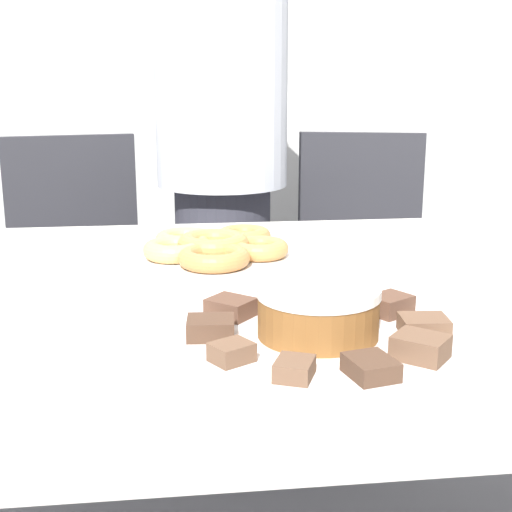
% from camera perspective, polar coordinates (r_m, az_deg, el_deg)
% --- Properties ---
extents(wall_back, '(8.00, 0.05, 2.60)m').
position_cam_1_polar(wall_back, '(2.71, -4.68, 18.94)').
color(wall_back, silver).
rests_on(wall_back, ground_plane).
extents(table, '(1.90, 1.04, 0.75)m').
position_cam_1_polar(table, '(1.16, -0.71, -5.94)').
color(table, silver).
rests_on(table, ground_plane).
extents(person_standing, '(0.36, 0.36, 1.58)m').
position_cam_1_polar(person_standing, '(2.01, -2.72, 7.15)').
color(person_standing, '#383842').
rests_on(person_standing, ground_plane).
extents(office_chair_left, '(0.52, 0.52, 0.90)m').
position_cam_1_polar(office_chair_left, '(2.19, -13.84, -3.31)').
color(office_chair_left, black).
rests_on(office_chair_left, ground_plane).
extents(office_chair_right, '(0.54, 0.54, 0.90)m').
position_cam_1_polar(office_chair_right, '(2.25, 8.10, -2.60)').
color(office_chair_right, black).
rests_on(office_chair_right, ground_plane).
extents(plate_cake, '(0.39, 0.39, 0.01)m').
position_cam_1_polar(plate_cake, '(0.91, 4.95, -6.64)').
color(plate_cake, white).
rests_on(plate_cake, table).
extents(plate_donuts, '(0.35, 0.35, 0.01)m').
position_cam_1_polar(plate_donuts, '(1.31, -3.41, -0.06)').
color(plate_donuts, white).
rests_on(plate_donuts, table).
extents(frosted_cake, '(0.16, 0.16, 0.06)m').
position_cam_1_polar(frosted_cake, '(0.90, 5.00, -4.41)').
color(frosted_cake, brown).
rests_on(frosted_cake, plate_cake).
extents(lamington_0, '(0.06, 0.06, 0.02)m').
position_cam_1_polar(lamington_0, '(0.79, 9.17, -8.79)').
color(lamington_0, '#513828').
rests_on(lamington_0, plate_cake).
extents(lamington_1, '(0.08, 0.08, 0.03)m').
position_cam_1_polar(lamington_1, '(0.85, 13.02, -7.11)').
color(lamington_1, brown).
rests_on(lamington_1, plate_cake).
extents(lamington_2, '(0.06, 0.05, 0.02)m').
position_cam_1_polar(lamington_2, '(0.93, 13.28, -5.44)').
color(lamington_2, brown).
rests_on(lamington_2, plate_cake).
extents(lamington_3, '(0.07, 0.07, 0.03)m').
position_cam_1_polar(lamington_3, '(1.00, 10.66, -3.85)').
color(lamington_3, brown).
rests_on(lamington_3, plate_cake).
extents(lamington_4, '(0.06, 0.06, 0.03)m').
position_cam_1_polar(lamington_4, '(1.03, 6.39, -3.08)').
color(lamington_4, '#513828').
rests_on(lamington_4, plate_cake).
extents(lamington_5, '(0.05, 0.06, 0.03)m').
position_cam_1_polar(lamington_5, '(1.02, 1.75, -3.16)').
color(lamington_5, '#513828').
rests_on(lamington_5, plate_cake).
extents(lamington_6, '(0.08, 0.07, 0.02)m').
position_cam_1_polar(lamington_6, '(0.97, -2.03, -4.13)').
color(lamington_6, brown).
rests_on(lamington_6, plate_cake).
extents(lamington_7, '(0.06, 0.05, 0.02)m').
position_cam_1_polar(lamington_7, '(0.90, -3.65, -5.75)').
color(lamington_7, '#513828').
rests_on(lamington_7, plate_cake).
extents(lamington_8, '(0.06, 0.06, 0.02)m').
position_cam_1_polar(lamington_8, '(0.82, -1.96, -7.70)').
color(lamington_8, brown).
rests_on(lamington_8, plate_cake).
extents(lamington_9, '(0.05, 0.06, 0.02)m').
position_cam_1_polar(lamington_9, '(0.78, 3.08, -9.01)').
color(lamington_9, brown).
rests_on(lamington_9, plate_cake).
extents(donut_0, '(0.13, 0.13, 0.04)m').
position_cam_1_polar(donut_0, '(1.31, -3.42, 0.96)').
color(donut_0, '#D18E4C').
rests_on(donut_0, plate_donuts).
extents(donut_1, '(0.12, 0.12, 0.03)m').
position_cam_1_polar(donut_1, '(1.22, -3.37, -0.12)').
color(donut_1, '#C68447').
rests_on(donut_1, plate_donuts).
extents(donut_2, '(0.11, 0.11, 0.03)m').
position_cam_1_polar(donut_2, '(1.29, 0.27, 0.61)').
color(donut_2, '#D18E4C').
rests_on(donut_2, plate_donuts).
extents(donut_3, '(0.11, 0.11, 0.03)m').
position_cam_1_polar(donut_3, '(1.37, -0.99, 1.57)').
color(donut_3, '#C68447').
rests_on(donut_3, plate_donuts).
extents(donut_4, '(0.11, 0.11, 0.03)m').
position_cam_1_polar(donut_4, '(1.36, -5.74, 1.34)').
color(donut_4, '#E5AD66').
rests_on(donut_4, plate_donuts).
extents(donut_5, '(0.11, 0.11, 0.03)m').
position_cam_1_polar(donut_5, '(1.28, -6.56, 0.52)').
color(donut_5, '#E5AD66').
rests_on(donut_5, plate_donuts).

